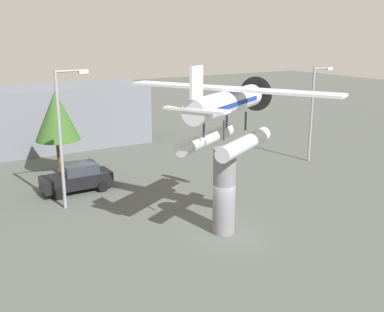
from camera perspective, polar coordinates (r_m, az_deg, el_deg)
name	(u,v)px	position (r m, az deg, el deg)	size (l,w,h in m)	color
ground_plane	(223,232)	(23.19, 3.89, -9.36)	(140.00, 140.00, 0.00)	#4C514C
display_pedestal	(224,191)	(22.39, 3.99, -4.37)	(1.10, 1.10, 4.28)	slate
floatplane_monument	(227,113)	(21.53, 4.33, 5.33)	(7.07, 9.60, 4.00)	silver
car_mid_black	(77,178)	(29.35, -13.97, -2.60)	(4.20, 2.02, 1.76)	black
streetlight_primary	(63,130)	(25.87, -15.60, 3.13)	(1.84, 0.28, 7.67)	gray
streetlight_secondary	(314,107)	(35.75, 14.82, 5.89)	(1.84, 0.28, 7.05)	gray
storefront_building	(52,117)	(41.01, -16.95, 4.65)	(15.82, 6.13, 5.15)	slate
tree_east	(56,116)	(32.54, -16.38, 4.73)	(3.01, 3.01, 5.76)	brown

